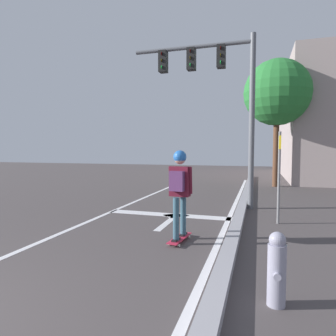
# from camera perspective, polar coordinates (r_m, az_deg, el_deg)

# --- Properties ---
(lane_line_center) EXTENTS (0.12, 20.00, 0.01)m
(lane_line_center) POSITION_cam_1_polar(r_m,az_deg,el_deg) (8.12, -11.93, -8.66)
(lane_line_center) COLOR silver
(lane_line_center) RESTS_ON ground
(lane_line_curbside) EXTENTS (0.12, 20.00, 0.01)m
(lane_line_curbside) POSITION_cam_1_polar(r_m,az_deg,el_deg) (7.18, 11.22, -10.29)
(lane_line_curbside) COLOR silver
(lane_line_curbside) RESTS_ON ground
(stop_bar) EXTENTS (3.32, 0.40, 0.01)m
(stop_bar) POSITION_cam_1_polar(r_m,az_deg,el_deg) (7.88, 0.40, -8.97)
(stop_bar) COLOR silver
(stop_bar) RESTS_ON ground
(lane_arrow_stem) EXTENTS (0.16, 1.40, 0.01)m
(lane_arrow_stem) POSITION_cam_1_polar(r_m,az_deg,el_deg) (7.03, -0.31, -10.52)
(lane_arrow_stem) COLOR silver
(lane_arrow_stem) RESTS_ON ground
(lane_arrow_head) EXTENTS (0.71, 0.71, 0.01)m
(lane_arrow_head) POSITION_cam_1_polar(r_m,az_deg,el_deg) (7.82, 1.57, -9.06)
(lane_arrow_head) COLOR silver
(lane_arrow_head) RESTS_ON ground
(curb_strip) EXTENTS (0.24, 24.00, 0.14)m
(curb_strip) POSITION_cam_1_polar(r_m,az_deg,el_deg) (7.14, 13.25, -9.83)
(curb_strip) COLOR #99969D
(curb_strip) RESTS_ON ground
(skateboard) EXTENTS (0.29, 0.83, 0.07)m
(skateboard) POSITION_cam_1_polar(r_m,az_deg,el_deg) (5.70, 2.25, -13.31)
(skateboard) COLOR #BE233D
(skateboard) RESTS_ON ground
(skater) EXTENTS (0.45, 0.61, 1.63)m
(skater) POSITION_cam_1_polar(r_m,az_deg,el_deg) (5.47, 2.22, -2.90)
(skater) COLOR #325566
(skater) RESTS_ON skateboard
(traffic_signal_mast) EXTENTS (3.62, 0.34, 4.97)m
(traffic_signal_mast) POSITION_cam_1_polar(r_m,az_deg,el_deg) (9.16, 9.11, 15.86)
(traffic_signal_mast) COLOR #5A5C63
(traffic_signal_mast) RESTS_ON ground
(street_sign_post) EXTENTS (0.06, 0.44, 2.12)m
(street_sign_post) POSITION_cam_1_polar(r_m,az_deg,el_deg) (7.26, 20.54, 0.80)
(street_sign_post) COLOR slate
(street_sign_post) RESTS_ON ground
(fire_hydrant) EXTENTS (0.20, 0.30, 0.83)m
(fire_hydrant) POSITION_cam_1_polar(r_m,az_deg,el_deg) (3.64, 20.11, -17.73)
(fire_hydrant) COLOR #9290A3
(fire_hydrant) RESTS_ON ground
(roadside_tree) EXTENTS (2.96, 2.96, 5.75)m
(roadside_tree) POSITION_cam_1_polar(r_m,az_deg,el_deg) (14.67, 20.19, 13.35)
(roadside_tree) COLOR brown
(roadside_tree) RESTS_ON ground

